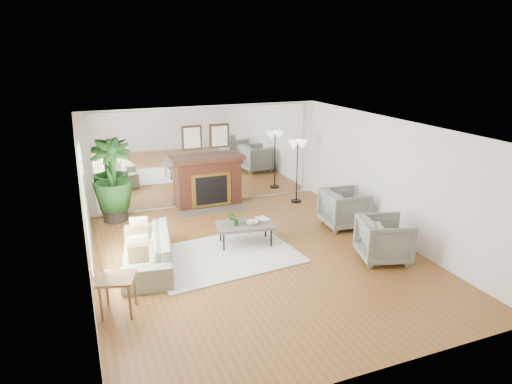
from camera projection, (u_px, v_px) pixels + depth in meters
name	position (u px, v px, depth m)	size (l,w,h in m)	color
ground	(258.00, 258.00, 8.72)	(7.00, 7.00, 0.00)	brown
wall_left	(85.00, 218.00, 7.28)	(0.02, 7.00, 2.50)	silver
wall_right	(392.00, 180.00, 9.40)	(0.02, 7.00, 2.50)	silver
wall_back	(206.00, 156.00, 11.43)	(6.00, 0.02, 2.50)	silver
mirror_panel	(206.00, 156.00, 11.41)	(5.40, 0.04, 2.40)	silver
window_panel	(85.00, 204.00, 7.61)	(0.04, 2.40, 1.50)	#B2E09E
fireplace	(209.00, 181.00, 11.40)	(1.85, 0.83, 2.05)	brown
area_rug	(224.00, 256.00, 8.79)	(2.74, 1.95, 0.03)	silver
coffee_table	(245.00, 226.00, 9.19)	(1.24, 0.85, 0.46)	#584F46
sofa	(146.00, 250.00, 8.31)	(2.17, 0.85, 0.63)	gray
armchair_back	(345.00, 208.00, 10.17)	(0.90, 0.93, 0.85)	gray
armchair_front	(384.00, 239.00, 8.54)	(0.89, 0.91, 0.83)	gray
side_table	(117.00, 283.00, 6.79)	(0.65, 0.65, 0.60)	brown
potted_ficus	(112.00, 179.00, 10.34)	(0.97, 0.97, 1.89)	black
floor_lamp	(298.00, 150.00, 11.51)	(0.53, 0.29, 1.62)	black
tabletop_plant	(234.00, 217.00, 9.07)	(0.29, 0.26, 0.33)	#255E22
fruit_bowl	(252.00, 223.00, 9.15)	(0.24, 0.24, 0.06)	brown
book	(258.00, 220.00, 9.36)	(0.21, 0.29, 0.02)	brown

